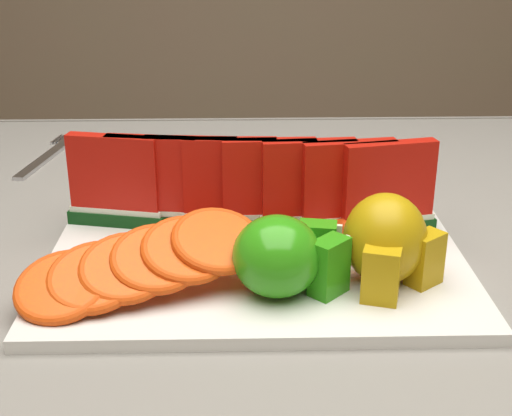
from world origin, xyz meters
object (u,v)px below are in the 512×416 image
(pear_cluster, at_px, (387,242))
(platter, at_px, (256,259))
(side_plate, at_px, (328,163))
(fork, at_px, (47,156))
(apple_cluster, at_px, (285,256))

(pear_cluster, bearing_deg, platter, 153.29)
(side_plate, height_order, fork, side_plate)
(platter, distance_m, apple_cluster, 0.09)
(platter, distance_m, fork, 0.44)
(pear_cluster, bearing_deg, apple_cluster, -170.47)
(platter, height_order, apple_cluster, apple_cluster)
(apple_cluster, xyz_separation_m, side_plate, (0.08, 0.36, -0.04))
(fork, bearing_deg, pear_cluster, -44.42)
(platter, relative_size, pear_cluster, 4.27)
(apple_cluster, relative_size, fork, 0.59)
(pear_cluster, bearing_deg, fork, 135.58)
(side_plate, distance_m, fork, 0.39)
(apple_cluster, height_order, fork, apple_cluster)
(pear_cluster, distance_m, side_plate, 0.35)
(platter, height_order, side_plate, platter)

